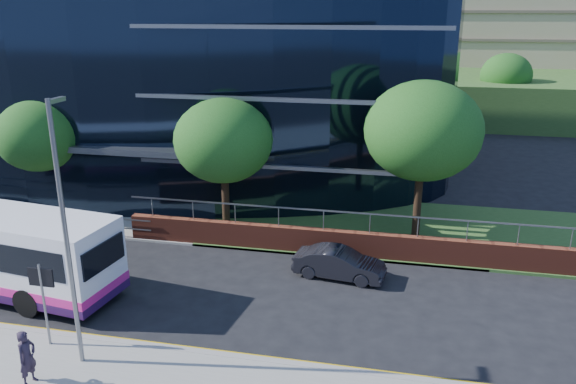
% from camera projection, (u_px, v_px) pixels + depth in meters
% --- Properties ---
extents(far_forecourt, '(50.00, 8.00, 0.10)m').
position_uv_depth(far_forecourt, '(19.00, 200.00, 31.80)').
color(far_forecourt, gray).
rests_on(far_forecourt, ground).
extents(glass_office, '(44.00, 23.10, 16.00)m').
position_uv_depth(glass_office, '(122.00, 45.00, 38.08)').
color(glass_office, black).
rests_on(glass_office, ground).
extents(retaining_wall, '(34.00, 0.40, 2.11)m').
position_uv_depth(retaining_wall, '(515.00, 258.00, 23.08)').
color(retaining_wall, maroon).
rests_on(retaining_wall, ground).
extents(apartment_block, '(60.00, 42.00, 30.00)m').
position_uv_depth(apartment_block, '(564.00, 1.00, 63.84)').
color(apartment_block, '#2D511E').
rests_on(apartment_block, ground).
extents(street_sign, '(0.85, 0.09, 2.80)m').
position_uv_depth(street_sign, '(42.00, 288.00, 17.38)').
color(street_sign, slate).
rests_on(street_sign, pavement_near).
extents(tree_far_b, '(4.29, 4.29, 6.05)m').
position_uv_depth(tree_far_b, '(39.00, 136.00, 28.52)').
color(tree_far_b, black).
rests_on(tree_far_b, ground).
extents(tree_far_c, '(4.62, 4.62, 6.51)m').
position_uv_depth(tree_far_c, '(223.00, 141.00, 25.99)').
color(tree_far_c, black).
rests_on(tree_far_c, ground).
extents(tree_far_d, '(5.28, 5.28, 7.44)m').
position_uv_depth(tree_far_d, '(423.00, 131.00, 24.95)').
color(tree_far_d, black).
rests_on(tree_far_d, ground).
extents(tree_dist_e, '(4.62, 4.62, 6.51)m').
position_uv_depth(tree_dist_e, '(506.00, 75.00, 51.46)').
color(tree_dist_e, black).
rests_on(tree_dist_e, ground).
extents(streetlight_east, '(0.15, 0.77, 8.00)m').
position_uv_depth(streetlight_east, '(66.00, 230.00, 15.83)').
color(streetlight_east, slate).
rests_on(streetlight_east, pavement_near).
extents(parked_car, '(3.82, 1.76, 1.21)m').
position_uv_depth(parked_car, '(339.00, 263.00, 22.58)').
color(parked_car, black).
rests_on(parked_car, ground).
extents(pedestrian, '(0.46, 0.65, 1.68)m').
position_uv_depth(pedestrian, '(27.00, 358.00, 15.86)').
color(pedestrian, '#291F2F').
rests_on(pedestrian, pavement_near).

